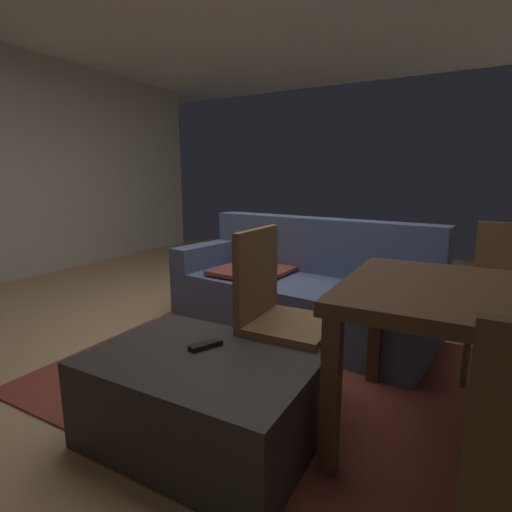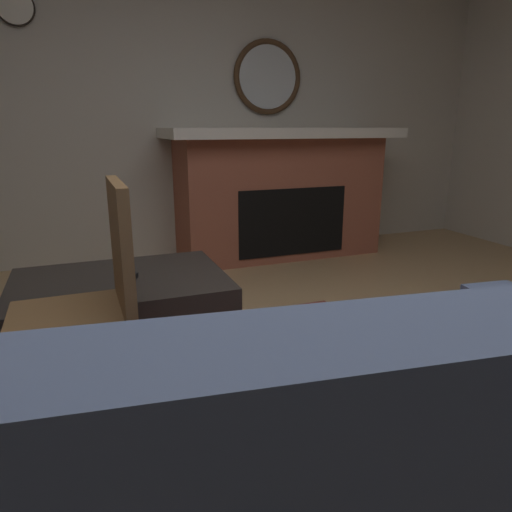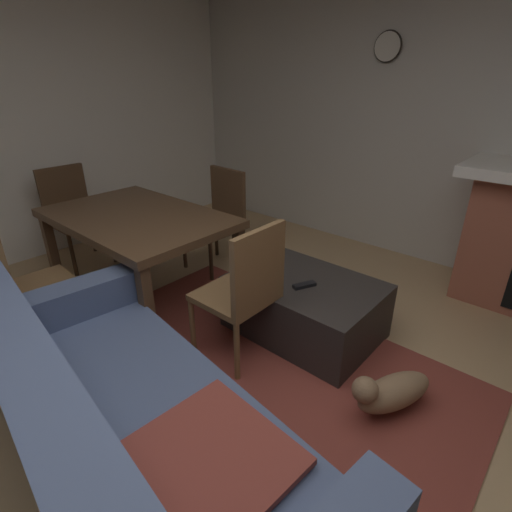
{
  "view_description": "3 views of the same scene",
  "coord_description": "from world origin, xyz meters",
  "px_view_note": "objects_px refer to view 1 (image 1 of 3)",
  "views": [
    {
      "loc": [
        1.44,
        -2.48,
        1.19
      ],
      "look_at": [
        0.42,
        -0.64,
        0.77
      ],
      "focal_mm": 27.48,
      "sensor_mm": 36.0,
      "label": 1
    },
    {
      "loc": [
        0.58,
        1.04,
        1.12
      ],
      "look_at": [
        -0.07,
        -0.66,
        0.61
      ],
      "focal_mm": 32.33,
      "sensor_mm": 36.0,
      "label": 2
    },
    {
      "loc": [
        -0.86,
        0.83,
        1.7
      ],
      "look_at": [
        0.58,
        -0.8,
        0.69
      ],
      "focal_mm": 27.33,
      "sensor_mm": 36.0,
      "label": 3
    }
  ],
  "objects_px": {
    "tv_remote": "(206,345)",
    "dining_chair_west": "(275,305)",
    "ottoman_coffee_table": "(203,397)",
    "small_dog": "(133,346)",
    "couch": "(301,291)"
  },
  "relations": [
    {
      "from": "ottoman_coffee_table",
      "to": "couch",
      "type": "bearing_deg",
      "value": 94.87
    },
    {
      "from": "couch",
      "to": "tv_remote",
      "type": "relative_size",
      "value": 13.08
    },
    {
      "from": "tv_remote",
      "to": "small_dog",
      "type": "relative_size",
      "value": 0.31
    },
    {
      "from": "couch",
      "to": "ottoman_coffee_table",
      "type": "distance_m",
      "value": 1.5
    },
    {
      "from": "couch",
      "to": "small_dog",
      "type": "bearing_deg",
      "value": -119.72
    },
    {
      "from": "ottoman_coffee_table",
      "to": "dining_chair_west",
      "type": "height_order",
      "value": "dining_chair_west"
    },
    {
      "from": "tv_remote",
      "to": "small_dog",
      "type": "bearing_deg",
      "value": -174.07
    },
    {
      "from": "couch",
      "to": "ottoman_coffee_table",
      "type": "relative_size",
      "value": 2.08
    },
    {
      "from": "ottoman_coffee_table",
      "to": "small_dog",
      "type": "xyz_separation_m",
      "value": [
        -0.79,
        0.33,
        -0.05
      ]
    },
    {
      "from": "tv_remote",
      "to": "dining_chair_west",
      "type": "height_order",
      "value": "dining_chair_west"
    },
    {
      "from": "ottoman_coffee_table",
      "to": "tv_remote",
      "type": "height_order",
      "value": "tv_remote"
    },
    {
      "from": "couch",
      "to": "tv_remote",
      "type": "xyz_separation_m",
      "value": [
        0.09,
        -1.42,
        0.11
      ]
    },
    {
      "from": "dining_chair_west",
      "to": "small_dog",
      "type": "xyz_separation_m",
      "value": [
        -0.91,
        -0.15,
        -0.37
      ]
    },
    {
      "from": "small_dog",
      "to": "tv_remote",
      "type": "bearing_deg",
      "value": -18.72
    },
    {
      "from": "dining_chair_west",
      "to": "ottoman_coffee_table",
      "type": "bearing_deg",
      "value": -104.35
    }
  ]
}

